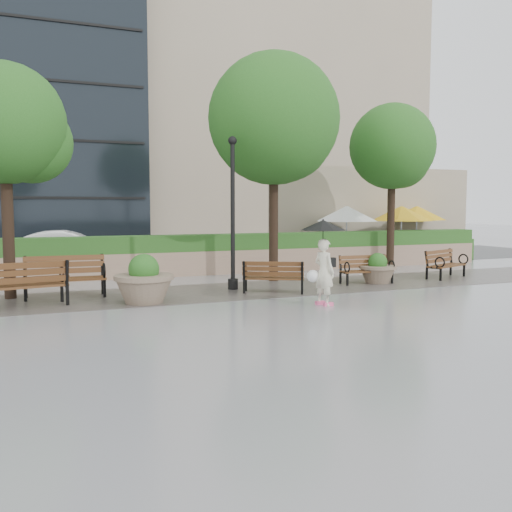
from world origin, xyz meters
name	(u,v)px	position (x,y,z in m)	size (l,w,h in m)	color
ground	(271,310)	(0.00, 0.00, 0.00)	(100.00, 100.00, 0.00)	gray
cobble_strip	(226,291)	(0.00, 3.00, 0.01)	(28.00, 3.20, 0.01)	#383330
hedge_wall	(186,255)	(0.00, 7.00, 0.66)	(24.00, 0.80, 1.35)	#977A62
cafe_wall	(374,213)	(9.50, 10.00, 2.00)	(10.00, 0.60, 4.00)	tan
cafe_hedge	(394,252)	(9.00, 7.80, 0.45)	(8.00, 0.50, 0.90)	#1C4517
asphalt_street	(159,264)	(0.00, 11.00, 0.00)	(40.00, 7.00, 0.00)	black
bldg_stone	(267,87)	(10.00, 23.00, 10.00)	(18.00, 10.00, 20.00)	tan
bench_0	(23,294)	(-5.11, 2.45, 0.31)	(2.06, 1.07, 1.05)	brown
bench_1	(65,286)	(-4.10, 3.50, 0.31)	(2.00, 0.87, 1.05)	brown
bench_2	(273,284)	(1.06, 2.22, 0.26)	(1.70, 1.32, 0.86)	brown
bench_3	(366,276)	(4.35, 2.78, 0.25)	(1.61, 0.73, 0.84)	brown
bench_4	(446,270)	(7.47, 2.96, 0.27)	(1.78, 1.23, 0.90)	brown
planter_left	(144,284)	(-2.43, 1.96, 0.46)	(1.41, 1.41, 1.18)	#7F6B56
planter_right	(378,271)	(4.74, 2.78, 0.36)	(1.09, 1.09, 0.92)	#7F6B56
lamppost	(233,223)	(0.29, 3.23, 1.85)	(0.28, 0.28, 4.20)	black
tree_0	(11,129)	(-5.23, 3.98, 4.19)	(3.11, 2.95, 5.79)	black
tree_1	(277,124)	(2.24, 4.56, 4.80)	(3.98, 3.97, 6.92)	black
tree_2	(394,150)	(7.73, 6.15, 4.36)	(3.25, 3.12, 6.04)	black
patio_umb_white	(347,214)	(7.11, 8.38, 1.99)	(2.50, 2.50, 2.30)	black
patio_umb_yellow_a	(402,214)	(9.56, 8.07, 1.99)	(2.50, 2.50, 2.30)	black
patio_umb_yellow_b	(417,213)	(11.09, 9.02, 1.99)	(2.50, 2.50, 2.30)	black
car_right	(69,250)	(-3.50, 10.05, 0.71)	(1.51, 4.33, 1.43)	silver
pedestrian	(323,254)	(1.37, 0.09, 1.21)	(1.08, 1.08, 1.98)	#ECE6C7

